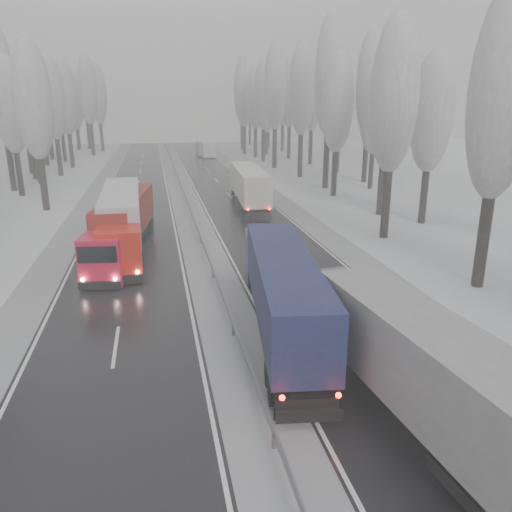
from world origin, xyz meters
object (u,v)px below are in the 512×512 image
object	(u,v)px
truck_blue_box	(281,284)
truck_cream_box	(248,184)
truck_red_white	(121,217)
box_truck_distant	(206,149)
truck_red_red	(123,221)
truck_grey_tarp	(420,367)

from	to	relation	value
truck_blue_box	truck_cream_box	xyz separation A→B (m)	(3.85, 28.84, 0.08)
truck_red_white	truck_blue_box	bearing A→B (deg)	-64.28
truck_blue_box	box_truck_distant	size ratio (longest dim) A/B	1.90
truck_red_red	box_truck_distant	bearing A→B (deg)	86.52
truck_red_white	truck_grey_tarp	bearing A→B (deg)	-67.95
truck_grey_tarp	truck_cream_box	size ratio (longest dim) A/B	0.97
truck_grey_tarp	truck_red_white	bearing A→B (deg)	108.49
truck_red_white	truck_red_red	size ratio (longest dim) A/B	1.08
truck_grey_tarp	truck_red_white	world-z (taller)	truck_red_white
truck_blue_box	truck_cream_box	bearing A→B (deg)	89.48
truck_cream_box	truck_red_red	bearing A→B (deg)	-125.79
truck_blue_box	truck_red_white	xyz separation A→B (m)	(-7.93, 15.31, 0.15)
truck_grey_tarp	box_truck_distant	bearing A→B (deg)	83.25
truck_blue_box	truck_cream_box	size ratio (longest dim) A/B	0.97
truck_cream_box	truck_red_white	xyz separation A→B (m)	(-11.78, -13.53, 0.07)
truck_blue_box	truck_cream_box	world-z (taller)	truck_cream_box
truck_cream_box	box_truck_distant	world-z (taller)	truck_cream_box
truck_cream_box	truck_red_white	distance (m)	17.94
truck_cream_box	box_truck_distant	distance (m)	50.68
truck_grey_tarp	truck_cream_box	xyz separation A→B (m)	(1.42, 37.12, 0.07)
truck_grey_tarp	truck_blue_box	world-z (taller)	truck_grey_tarp
truck_blue_box	box_truck_distant	world-z (taller)	truck_blue_box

